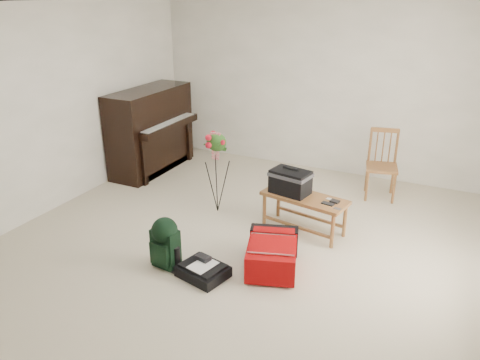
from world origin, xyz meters
The scene contains 11 objects.
floor centered at (0.00, 0.00, 0.00)m, with size 5.00×5.50×0.01m, color beige.
ceiling centered at (0.00, 0.00, 2.50)m, with size 5.00×5.50×0.01m, color white.
wall_back centered at (0.00, 2.75, 1.25)m, with size 5.00×0.04×2.50m, color white.
wall_left centered at (-2.50, 0.00, 1.25)m, with size 0.04×5.50×2.50m, color white.
piano centered at (-2.19, 1.60, 0.60)m, with size 0.71×1.50×1.25m.
bench centered at (0.45, 0.67, 0.53)m, with size 1.03×0.56×0.75m.
dining_chair centered at (1.18, 2.08, 0.45)m, with size 0.47×0.47×0.92m.
red_suitcase centered at (0.55, -0.14, 0.16)m, with size 0.68×0.84×0.31m.
black_duffel centered at (0.00, -0.63, 0.07)m, with size 0.52×0.45×0.19m.
green_backpack centered at (-0.43, -0.64, 0.30)m, with size 0.29×0.27×0.54m.
flower_stand centered at (-0.57, 0.71, 0.52)m, with size 0.36×0.36×1.06m.
Camera 1 is at (2.03, -3.97, 2.62)m, focal length 35.00 mm.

